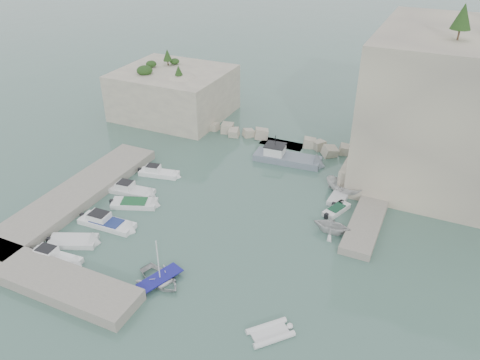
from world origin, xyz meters
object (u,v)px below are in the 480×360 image
at_px(rowboat, 161,282).
at_px(tender_east_d, 343,194).
at_px(motorboat_f, 55,261).
at_px(tender_east_b, 336,212).
at_px(motorboat_d, 107,226).
at_px(inflatable_dinghy, 270,334).
at_px(motorboat_b, 132,193).
at_px(motorboat_c, 135,206).
at_px(motorboat_a, 159,175).
at_px(work_boat, 287,162).
at_px(tender_east_a, 331,232).
at_px(motorboat_e, 74,243).
at_px(tender_east_c, 340,197).

bearing_deg(rowboat, tender_east_d, -7.36).
height_order(motorboat_f, tender_east_b, motorboat_f).
bearing_deg(motorboat_f, motorboat_d, 78.98).
relative_size(inflatable_dinghy, tender_east_d, 0.79).
height_order(motorboat_b, motorboat_c, motorboat_b).
distance_m(inflatable_dinghy, tender_east_d, 22.44).
xyz_separation_m(motorboat_a, tender_east_b, (21.66, 1.30, 0.00)).
bearing_deg(motorboat_a, work_boat, 25.82).
bearing_deg(inflatable_dinghy, tender_east_d, 42.52).
height_order(motorboat_a, rowboat, motorboat_a).
bearing_deg(inflatable_dinghy, motorboat_d, 116.09).
height_order(tender_east_a, work_boat, work_boat).
relative_size(motorboat_e, inflatable_dinghy, 1.34).
bearing_deg(tender_east_d, rowboat, 170.42).
xyz_separation_m(tender_east_b, tender_east_d, (-0.20, 4.00, 0.00)).
xyz_separation_m(motorboat_a, inflatable_dinghy, (21.35, -17.14, 0.00)).
xyz_separation_m(motorboat_c, rowboat, (9.24, -9.01, 0.00)).
xyz_separation_m(motorboat_b, tender_east_c, (21.87, 9.25, 0.00)).
distance_m(motorboat_b, work_boat, 19.96).
height_order(motorboat_a, motorboat_c, motorboat_a).
distance_m(motorboat_e, tender_east_c, 28.88).
height_order(motorboat_d, tender_east_c, motorboat_d).
distance_m(motorboat_b, tender_east_a, 22.81).
bearing_deg(motorboat_d, motorboat_f, -99.28).
bearing_deg(motorboat_e, rowboat, -29.04).
distance_m(motorboat_b, motorboat_f, 12.78).
distance_m(motorboat_b, tender_east_c, 23.75).
distance_m(motorboat_c, motorboat_e, 8.14).
bearing_deg(tender_east_c, motorboat_f, 139.28).
relative_size(rowboat, tender_east_a, 1.19).
relative_size(motorboat_f, tender_east_c, 1.07).
distance_m(tender_east_a, work_boat, 15.39).
distance_m(motorboat_c, motorboat_f, 10.81).
relative_size(motorboat_a, tender_east_a, 1.40).
relative_size(motorboat_c, work_boat, 0.57).
bearing_deg(tender_east_a, motorboat_c, 102.10).
relative_size(motorboat_e, tender_east_d, 1.06).
distance_m(tender_east_d, work_boat, 9.66).
distance_m(motorboat_d, motorboat_f, 6.56).
distance_m(motorboat_f, tender_east_c, 30.57).
distance_m(tender_east_c, tender_east_d, 0.81).
distance_m(rowboat, inflatable_dinghy, 10.96).
bearing_deg(motorboat_d, motorboat_a, 92.67).
height_order(motorboat_a, motorboat_e, motorboat_a).
bearing_deg(inflatable_dinghy, rowboat, 125.58).
bearing_deg(motorboat_e, tender_east_d, 19.09).
xyz_separation_m(motorboat_c, motorboat_f, (-1.16, -10.75, 0.00)).
height_order(motorboat_c, rowboat, rowboat).
xyz_separation_m(rowboat, inflatable_dinghy, (10.87, -1.38, 0.00)).
xyz_separation_m(motorboat_d, work_boat, (12.07, 20.92, 0.00)).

